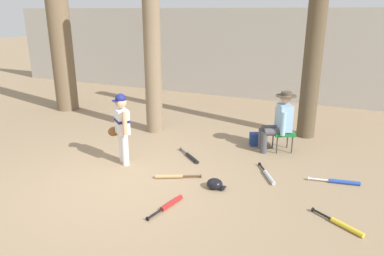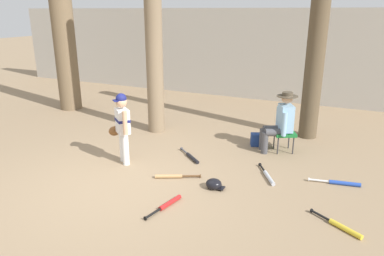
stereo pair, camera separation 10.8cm
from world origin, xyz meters
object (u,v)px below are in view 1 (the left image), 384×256
at_px(bat_yellow_trainer, 343,225).
at_px(young_ballplayer, 122,124).
at_px(bat_red_barrel, 169,205).
at_px(folding_stool, 283,133).
at_px(handbag_beside_stool, 258,139).
at_px(bat_wood_tan, 173,176).
at_px(tree_behind_spectator, 317,17).
at_px(bat_aluminum_silver, 268,176).
at_px(batting_helmet_black, 215,184).
at_px(seated_spectator, 279,120).
at_px(bat_black_composite, 191,157).
at_px(tree_near_player, 152,37).
at_px(bat_blue_youth, 340,182).

bearing_deg(bat_yellow_trainer, young_ballplayer, 171.08).
height_order(bat_red_barrel, bat_yellow_trainer, same).
height_order(folding_stool, bat_red_barrel, folding_stool).
bearing_deg(handbag_beside_stool, bat_wood_tan, -113.34).
relative_size(tree_behind_spectator, bat_red_barrel, 7.72).
relative_size(bat_aluminum_silver, bat_yellow_trainer, 1.04).
distance_m(bat_aluminum_silver, batting_helmet_black, 1.00).
height_order(seated_spectator, batting_helmet_black, seated_spectator).
relative_size(tree_behind_spectator, folding_stool, 10.70).
relative_size(bat_black_composite, batting_helmet_black, 2.07).
bearing_deg(tree_behind_spectator, seated_spectator, -108.90).
distance_m(folding_stool, bat_yellow_trainer, 2.72).
height_order(young_ballplayer, bat_black_composite, young_ballplayer).
bearing_deg(tree_behind_spectator, bat_yellow_trainer, -75.22).
relative_size(young_ballplayer, bat_yellow_trainer, 1.91).
bearing_deg(batting_helmet_black, seated_spectator, 74.13).
bearing_deg(bat_black_composite, tree_near_player, 140.82).
bearing_deg(batting_helmet_black, tree_behind_spectator, 73.02).
bearing_deg(seated_spectator, bat_black_composite, -142.65).
bearing_deg(bat_aluminum_silver, bat_red_barrel, -125.54).
relative_size(folding_stool, batting_helmet_black, 1.78).
distance_m(bat_black_composite, bat_red_barrel, 1.79).
relative_size(tree_behind_spectator, handbag_beside_stool, 16.90).
bearing_deg(bat_blue_youth, bat_black_composite, -179.12).
bearing_deg(bat_wood_tan, bat_blue_youth, 19.88).
bearing_deg(batting_helmet_black, tree_near_player, 137.15).
distance_m(bat_aluminum_silver, bat_red_barrel, 1.86).
distance_m(seated_spectator, bat_wood_tan, 2.46).
relative_size(tree_behind_spectator, bat_wood_tan, 8.04).
bearing_deg(handbag_beside_stool, bat_black_composite, -128.78).
bearing_deg(batting_helmet_black, bat_blue_youth, 28.52).
relative_size(young_ballplayer, batting_helmet_black, 4.33).
bearing_deg(bat_red_barrel, tree_behind_spectator, 70.96).
xyz_separation_m(folding_stool, bat_red_barrel, (-1.06, -2.85, -0.33)).
relative_size(seated_spectator, handbag_beside_stool, 3.53).
height_order(bat_black_composite, bat_red_barrel, same).
bearing_deg(tree_behind_spectator, bat_aluminum_silver, -96.64).
distance_m(tree_near_player, bat_black_composite, 2.80).
relative_size(handbag_beside_stool, bat_aluminum_silver, 0.48).
xyz_separation_m(folding_stool, handbag_beside_stool, (-0.52, 0.10, -0.23)).
relative_size(tree_behind_spectator, seated_spectator, 4.78).
height_order(folding_stool, bat_yellow_trainer, folding_stool).
relative_size(folding_stool, bat_aluminum_silver, 0.75).
bearing_deg(bat_yellow_trainer, batting_helmet_black, 169.94).
height_order(tree_behind_spectator, bat_wood_tan, tree_behind_spectator).
xyz_separation_m(tree_behind_spectator, bat_black_composite, (-1.81, -2.23, -2.51)).
height_order(folding_stool, seated_spectator, seated_spectator).
relative_size(tree_near_player, bat_wood_tan, 6.70).
bearing_deg(bat_wood_tan, folding_stool, 54.61).
bearing_deg(handbag_beside_stool, bat_blue_youth, -35.44).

